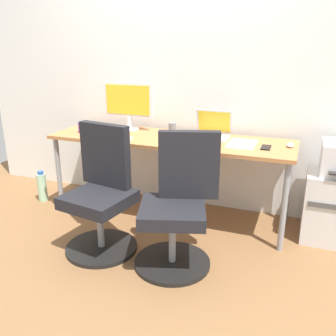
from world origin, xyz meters
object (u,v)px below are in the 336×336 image
Objects in this scene: office_chair_left at (102,195)px; office_chair_right at (178,207)px; coffee_mug at (83,127)px; desktop_monitor at (128,103)px; water_bottle_on_floor at (42,187)px; open_laptop at (212,131)px.

office_chair_right is (0.61, -0.00, 0.00)m from office_chair_left.
desktop_monitor is at bearing 37.11° from coffee_mug.
desktop_monitor is at bearing 18.87° from water_bottle_on_floor.
office_chair_left is 0.84m from coffee_mug.
open_laptop is 3.37× the size of coffee_mug.
open_laptop is (1.63, 0.27, 0.64)m from water_bottle_on_floor.
desktop_monitor is 1.55× the size of open_laptop.
desktop_monitor reaches higher than office_chair_left.
office_chair_right is at bearing -46.94° from desktop_monitor.
desktop_monitor is at bearing 178.88° from open_laptop.
office_chair_left reaches higher than coffee_mug.
water_bottle_on_floor is at bearing 161.48° from office_chair_right.
office_chair_left is 1.01m from desktop_monitor.
coffee_mug is (-1.13, -0.24, -0.01)m from open_laptop.
water_bottle_on_floor is 3.37× the size of coffee_mug.
office_chair_left is 3.03× the size of open_laptop.
desktop_monitor is at bearing 101.57° from office_chair_left.
open_laptop reaches higher than office_chair_left.
coffee_mug is (-0.34, -0.25, -0.20)m from desktop_monitor.
office_chair_left reaches higher than water_bottle_on_floor.
open_laptop is at bearing 88.80° from office_chair_right.
desktop_monitor reaches higher than water_bottle_on_floor.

